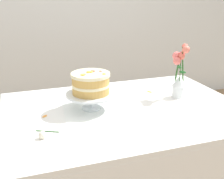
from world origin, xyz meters
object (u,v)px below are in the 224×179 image
layer_cake (91,83)px  dining_table (127,124)px  cake_stand (91,96)px  fallen_rose (43,135)px  flower_vase (179,74)px

layer_cake → dining_table: bearing=-21.6°
cake_stand → fallen_rose: bearing=-139.3°
layer_cake → flower_vase: flower_vase is taller
cake_stand → flower_vase: size_ratio=0.83×
fallen_rose → flower_vase: bearing=17.4°
dining_table → layer_cake: 0.33m
flower_vase → fallen_rose: 0.94m
cake_stand → flower_vase: flower_vase is taller
dining_table → layer_cake: (-0.19, 0.08, 0.25)m
cake_stand → dining_table: bearing=-21.6°
layer_cake → flower_vase: 0.58m
dining_table → flower_vase: 0.47m
dining_table → cake_stand: (-0.19, 0.08, 0.18)m
dining_table → layer_cake: bearing=158.4°
cake_stand → layer_cake: bearing=5.9°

